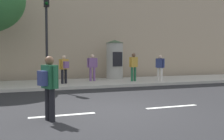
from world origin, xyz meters
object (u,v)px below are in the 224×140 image
(traffic_light, at_px, (47,23))
(pedestrian_in_dark_shirt, at_px, (49,82))
(pedestrian_with_backpack, at_px, (64,67))
(pedestrian_near_pole, at_px, (92,65))
(poster_column, at_px, (115,59))
(pedestrian_tallest, at_px, (134,65))
(pedestrian_in_light_jacket, at_px, (160,66))

(traffic_light, relative_size, pedestrian_in_dark_shirt, 2.79)
(pedestrian_with_backpack, height_order, pedestrian_near_pole, pedestrian_near_pole)
(poster_column, relative_size, pedestrian_tallest, 1.53)
(pedestrian_tallest, distance_m, pedestrian_in_light_jacket, 1.60)
(traffic_light, relative_size, pedestrian_in_light_jacket, 2.94)
(traffic_light, height_order, poster_column, traffic_light)
(poster_column, bearing_deg, pedestrian_in_dark_shirt, -119.15)
(traffic_light, distance_m, pedestrian_tallest, 5.46)
(pedestrian_in_dark_shirt, height_order, pedestrian_with_backpack, pedestrian_with_backpack)
(pedestrian_near_pole, bearing_deg, poster_column, 28.82)
(poster_column, distance_m, pedestrian_near_pole, 2.00)
(pedestrian_with_backpack, distance_m, pedestrian_near_pole, 1.95)
(traffic_light, distance_m, poster_column, 5.59)
(traffic_light, height_order, pedestrian_with_backpack, traffic_light)
(pedestrian_with_backpack, xyz_separation_m, pedestrian_in_light_jacket, (5.56, -0.32, -0.01))
(traffic_light, height_order, pedestrian_in_dark_shirt, traffic_light)
(pedestrian_in_dark_shirt, distance_m, pedestrian_in_light_jacket, 9.49)
(traffic_light, distance_m, pedestrian_with_backpack, 2.58)
(traffic_light, relative_size, pedestrian_tallest, 2.76)
(pedestrian_near_pole, bearing_deg, pedestrian_in_light_jacket, -17.09)
(pedestrian_near_pole, bearing_deg, pedestrian_in_dark_shirt, -111.91)
(pedestrian_tallest, distance_m, pedestrian_near_pole, 2.40)
(poster_column, height_order, pedestrian_near_pole, poster_column)
(traffic_light, bearing_deg, pedestrian_in_dark_shirt, -93.90)
(pedestrian_in_light_jacket, height_order, pedestrian_near_pole, pedestrian_near_pole)
(pedestrian_in_dark_shirt, bearing_deg, pedestrian_in_light_jacket, 43.36)
(pedestrian_in_dark_shirt, bearing_deg, pedestrian_with_backpack, 78.91)
(pedestrian_with_backpack, bearing_deg, pedestrian_in_dark_shirt, -101.09)
(pedestrian_in_dark_shirt, relative_size, pedestrian_near_pole, 1.03)
(pedestrian_in_light_jacket, xyz_separation_m, pedestrian_near_pole, (-3.81, 1.17, 0.03))
(traffic_light, xyz_separation_m, pedestrian_near_pole, (2.70, 1.98, -2.10))
(poster_column, relative_size, pedestrian_with_backpack, 1.66)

